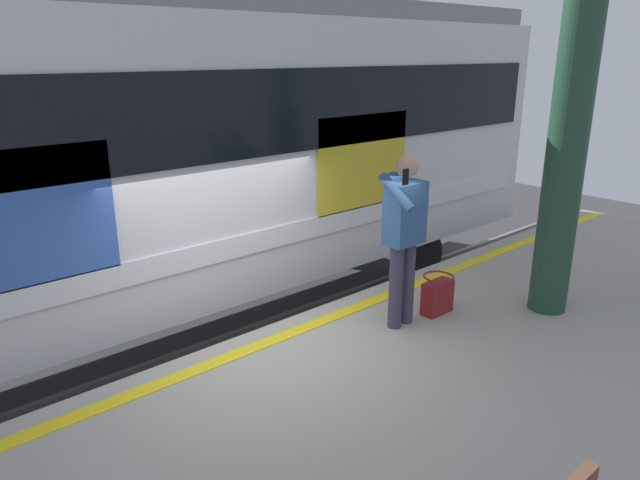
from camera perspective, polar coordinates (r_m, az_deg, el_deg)
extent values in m
plane|color=#3D3D3F|center=(6.51, -5.90, -16.20)|extent=(24.51, 24.51, 0.00)
cube|color=#9E998E|center=(4.96, 9.90, -22.06)|extent=(14.24, 4.33, 0.95)
cube|color=yellow|center=(5.81, -4.45, -9.65)|extent=(13.96, 0.16, 0.01)
cube|color=slate|center=(7.54, -12.51, -10.73)|extent=(18.52, 0.08, 0.16)
cube|color=slate|center=(8.71, -17.19, -7.07)|extent=(18.52, 0.08, 0.16)
cube|color=silver|center=(7.43, -15.60, 8.34)|extent=(11.32, 3.09, 3.07)
cube|color=gray|center=(7.36, -16.74, 21.13)|extent=(11.09, 2.84, 0.24)
cube|color=black|center=(6.01, -9.25, 11.80)|extent=(10.75, 0.03, 0.90)
cube|color=silver|center=(6.30, -8.63, -0.78)|extent=(10.75, 0.03, 0.24)
cube|color=gold|center=(7.35, 4.27, 7.62)|extent=(1.52, 0.02, 1.17)
cube|color=#3359B2|center=(5.35, -26.98, 1.78)|extent=(1.52, 0.02, 1.17)
cylinder|color=black|center=(9.25, 9.96, -1.68)|extent=(0.84, 0.12, 0.84)
cylinder|color=black|center=(10.87, -0.19, 1.58)|extent=(0.84, 0.12, 0.84)
cylinder|color=#383347|center=(6.04, 8.54, -4.11)|extent=(0.14, 0.14, 0.88)
cylinder|color=#383347|center=(5.92, 7.41, -4.56)|extent=(0.14, 0.14, 0.88)
cube|color=#2D517F|center=(5.74, 8.30, 2.60)|extent=(0.40, 0.24, 0.62)
sphere|color=#2D517F|center=(5.77, 7.22, 5.69)|extent=(0.20, 0.20, 0.20)
sphere|color=tan|center=(5.64, 8.51, 7.10)|extent=(0.22, 0.22, 0.22)
cylinder|color=#2D517F|center=(5.94, 9.85, 2.44)|extent=(0.09, 0.09, 0.56)
cylinder|color=#2D517F|center=(5.46, 7.49, 4.64)|extent=(0.09, 0.42, 0.33)
cube|color=black|center=(5.36, 8.36, 6.11)|extent=(0.07, 0.02, 0.15)
cube|color=maroon|center=(6.40, 11.37, -5.52)|extent=(0.36, 0.17, 0.36)
torus|color=maroon|center=(6.31, 11.51, -3.52)|extent=(0.33, 0.33, 0.02)
cylinder|color=#1E3F2D|center=(6.45, 22.91, 7.94)|extent=(0.40, 0.40, 3.45)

